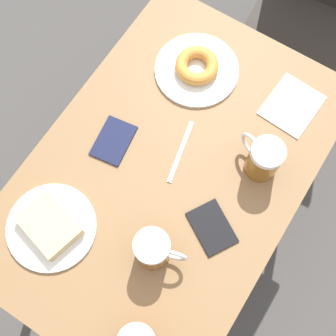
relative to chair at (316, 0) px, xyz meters
name	(u,v)px	position (x,y,z in m)	size (l,w,h in m)	color
ground_plane	(168,228)	(-0.06, -0.88, -0.53)	(8.00, 8.00, 0.00)	#474442
table	(168,178)	(-0.06, -0.88, 0.13)	(0.68, 1.03, 0.73)	olive
chair	(316,0)	(0.00, 0.00, 0.00)	(0.44, 0.44, 0.88)	#2D2823
plate_with_cake	(50,226)	(-0.23, -1.17, 0.22)	(0.23, 0.23, 0.05)	white
plate_with_donut	(197,68)	(-0.16, -0.58, 0.22)	(0.24, 0.24, 0.05)	white
beer_mug_center	(154,250)	(0.03, -1.09, 0.26)	(0.13, 0.09, 0.12)	#8C5619
beer_mug_right	(263,159)	(0.14, -0.74, 0.26)	(0.13, 0.09, 0.12)	#8C5619
napkin_folded	(292,105)	(0.13, -0.54, 0.20)	(0.14, 0.17, 0.00)	white
fork	(179,151)	(-0.07, -0.82, 0.20)	(0.05, 0.18, 0.00)	silver
passport_near_edge	(212,227)	(0.11, -0.95, 0.20)	(0.15, 0.14, 0.01)	black
passport_far_edge	(114,141)	(-0.23, -0.89, 0.20)	(0.11, 0.14, 0.01)	#141938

